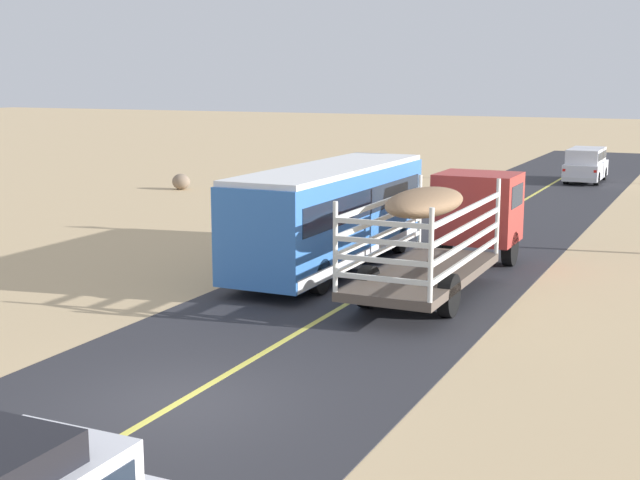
# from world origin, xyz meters

# --- Properties ---
(ground_plane) EXTENTS (240.00, 240.00, 0.00)m
(ground_plane) POSITION_xyz_m (0.00, 0.00, 0.00)
(ground_plane) COLOR tan
(road_surface) EXTENTS (8.00, 120.00, 0.02)m
(road_surface) POSITION_xyz_m (0.00, 0.00, 0.01)
(road_surface) COLOR #2D2D33
(road_surface) RESTS_ON ground
(road_centre_line) EXTENTS (0.16, 117.60, 0.00)m
(road_centre_line) POSITION_xyz_m (0.00, 0.00, 0.02)
(road_centre_line) COLOR #D8CC4C
(road_centre_line) RESTS_ON road_surface
(livestock_truck) EXTENTS (2.53, 9.70, 3.02)m
(livestock_truck) POSITION_xyz_m (1.70, 12.26, 1.79)
(livestock_truck) COLOR #B2332D
(livestock_truck) RESTS_ON road_surface
(bus) EXTENTS (2.54, 10.00, 3.21)m
(bus) POSITION_xyz_m (-2.23, 11.73, 1.75)
(bus) COLOR #3872C6
(bus) RESTS_ON road_surface
(car_far) EXTENTS (1.90, 4.62, 1.93)m
(car_far) POSITION_xyz_m (1.54, 38.65, 1.09)
(car_far) COLOR silver
(car_far) RESTS_ON road_surface
(boulder_near_shoulder) EXTENTS (1.00, 0.85, 0.84)m
(boulder_near_shoulder) POSITION_xyz_m (-17.56, 26.22, 0.42)
(boulder_near_shoulder) COLOR #84705B
(boulder_near_shoulder) RESTS_ON ground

